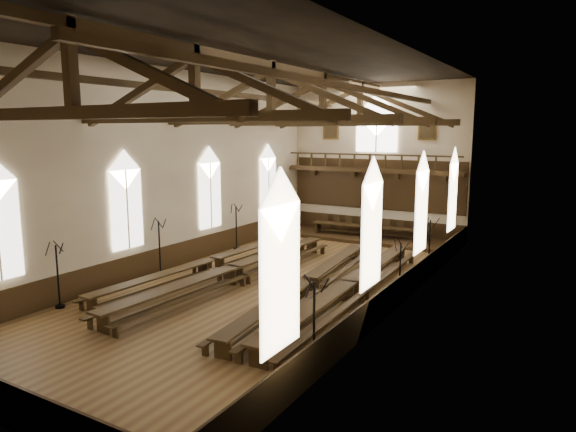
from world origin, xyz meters
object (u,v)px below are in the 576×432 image
refectory_row_a (212,263)px  refectory_row_d (349,286)px  refectory_row_b (234,270)px  refectory_row_c (307,283)px  dais (368,238)px  candelabrum_right_mid (400,278)px  high_table (369,227)px  candelabrum_right_near (314,340)px  candelabrum_right_far (429,254)px  candelabrum_left_mid (160,258)px  candelabrum_left_far (236,236)px  candelabrum_left_near (59,288)px

refectory_row_a → refectory_row_d: (7.46, -0.31, 0.05)m
refectory_row_b → refectory_row_c: bearing=1.8°
dais → candelabrum_right_mid: (5.34, -10.02, 0.63)m
high_table → candelabrum_right_mid: (5.34, -10.02, -0.07)m
candelabrum_right_near → candelabrum_right_far: bearing=90.0°
refectory_row_a → high_table: size_ratio=1.88×
refectory_row_d → dais: bearing=107.6°
refectory_row_c → high_table: (-1.93, 12.03, 0.27)m
refectory_row_a → refectory_row_b: 2.10m
refectory_row_c → refectory_row_d: size_ratio=0.96×
candelabrum_left_mid → high_table: bearing=65.8°
dais → candelabrum_right_near: 18.73m
dais → refectory_row_d: bearing=-72.4°
candelabrum_right_mid → refectory_row_d: bearing=-134.9°
high_table → candelabrum_left_far: (-5.76, -6.49, 0.02)m
refectory_row_a → refectory_row_d: refectory_row_d is taller
candelabrum_right_mid → high_table: bearing=118.1°
candelabrum_left_mid → dais: bearing=65.8°
refectory_row_c → candelabrum_left_near: 9.98m
refectory_row_c → candelabrum_left_mid: (-7.69, -0.77, 0.31)m
dais → candelabrum_left_far: size_ratio=4.18×
refectory_row_a → refectory_row_c: size_ratio=1.00×
candelabrum_left_mid → candelabrum_right_far: candelabrum_left_mid is taller
candelabrum_left_near → refectory_row_a: bearing=74.0°
candelabrum_left_near → candelabrum_left_mid: size_ratio=0.96×
candelabrum_right_near → candelabrum_left_far: bearing=134.1°
candelabrum_right_mid → refectory_row_b: bearing=-163.4°
high_table → candelabrum_right_near: candelabrum_right_near is taller
refectory_row_a → dais: 11.96m
refectory_row_b → dais: 12.29m
candelabrum_left_mid → candelabrum_right_near: (11.10, -5.13, -0.00)m
refectory_row_c → dais: refectory_row_c is taller
high_table → refectory_row_b: bearing=-98.5°
refectory_row_c → candelabrum_left_far: bearing=144.3°
candelabrum_left_mid → refectory_row_b: bearing=9.4°
candelabrum_left_mid → candelabrum_right_mid: candelabrum_left_mid is taller
refectory_row_c → candelabrum_right_mid: bearing=30.5°
refectory_row_b → candelabrum_left_mid: 4.01m
refectory_row_d → candelabrum_right_near: (1.63, -6.28, 0.26)m
dais → candelabrum_left_near: bearing=-107.4°
refectory_row_b → refectory_row_d: size_ratio=1.00×
dais → candelabrum_left_near: size_ratio=4.23×
refectory_row_d → dais: size_ratio=1.32×
refectory_row_a → candelabrum_right_mid: candelabrum_right_mid is taller
candelabrum_left_near → candelabrum_left_far: bearing=90.0°
candelabrum_left_mid → candelabrum_right_far: bearing=33.6°
refectory_row_a → dais: bearing=71.7°
refectory_row_d → dais: refectory_row_d is taller
refectory_row_d → candelabrum_left_far: candelabrum_left_far is taller
candelabrum_left_mid → candelabrum_left_far: size_ratio=1.03×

